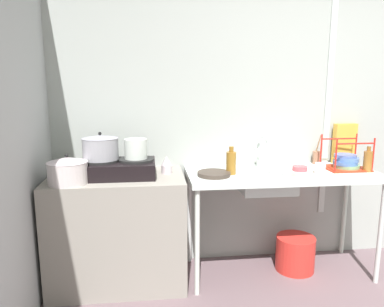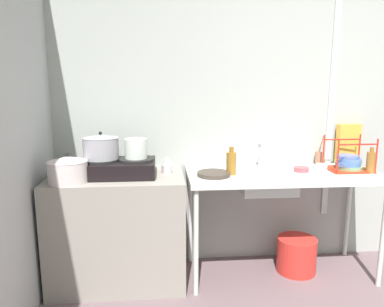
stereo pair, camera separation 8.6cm
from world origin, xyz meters
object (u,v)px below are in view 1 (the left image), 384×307
object	(u,v)px
cup_by_rack	(320,168)
utensil_jar	(317,157)
percolator	(167,165)
frying_pan	(214,174)
bottle_by_sink	(231,162)
faucet	(260,146)
dish_rack	(346,162)
bottle_by_rack	(368,161)
cereal_box	(344,143)
pot_on_left_burner	(100,147)
sink_basin	(266,182)
pot_on_right_burner	(136,149)
bucket_on_floor	(295,253)
pot_beside_stove	(68,170)
small_bowl_on_drainboard	(300,168)
stove	(119,168)

from	to	relation	value
cup_by_rack	utensil_jar	distance (m)	0.36
percolator	frying_pan	distance (m)	0.36
bottle_by_sink	faucet	bearing A→B (deg)	29.18
percolator	dish_rack	size ratio (longest dim) A/B	0.42
bottle_by_rack	cereal_box	distance (m)	0.33
pot_on_left_burner	sink_basin	distance (m)	1.26
pot_on_right_burner	cereal_box	bearing A→B (deg)	8.06
faucet	dish_rack	xyz separation A→B (m)	(0.67, -0.09, -0.12)
pot_on_left_burner	bucket_on_floor	distance (m)	1.75
pot_on_left_burner	frying_pan	bearing A→B (deg)	-4.69
pot_on_left_burner	pot_beside_stove	size ratio (longest dim) A/B	0.96
frying_pan	cup_by_rack	xyz separation A→B (m)	(0.80, -0.03, 0.03)
cereal_box	pot_on_left_burner	bearing A→B (deg)	-179.59
cup_by_rack	cereal_box	size ratio (longest dim) A/B	0.24
cereal_box	frying_pan	bearing A→B (deg)	-171.72
pot_on_left_burner	small_bowl_on_drainboard	xyz separation A→B (m)	(1.50, 0.01, -0.20)
pot_on_left_burner	small_bowl_on_drainboard	distance (m)	1.51
small_bowl_on_drainboard	frying_pan	bearing A→B (deg)	-173.51
faucet	bottle_by_sink	distance (m)	0.32
pot_beside_stove	percolator	size ratio (longest dim) A/B	2.03
dish_rack	cereal_box	size ratio (longest dim) A/B	0.95
stove	bottle_by_sink	distance (m)	0.82
pot_on_right_burner	frying_pan	world-z (taller)	pot_on_right_burner
bottle_by_rack	stove	bearing A→B (deg)	177.71
sink_basin	frying_pan	bearing A→B (deg)	-174.48
pot_on_right_burner	dish_rack	xyz separation A→B (m)	(1.63, 0.02, -0.15)
pot_beside_stove	cup_by_rack	world-z (taller)	pot_beside_stove
pot_on_right_burner	bottle_by_sink	distance (m)	0.71
frying_pan	bottle_by_sink	world-z (taller)	bottle_by_sink
frying_pan	cup_by_rack	bearing A→B (deg)	-2.30
pot_on_right_burner	utensil_jar	xyz separation A→B (m)	(1.49, 0.24, -0.14)
bottle_by_sink	pot_beside_stove	bearing A→B (deg)	-173.52
bottle_by_rack	faucet	bearing A→B (deg)	166.36
sink_basin	pot_on_right_burner	bearing A→B (deg)	178.41
bottle_by_sink	cereal_box	distance (m)	1.07
pot_on_left_burner	pot_on_right_burner	xyz separation A→B (m)	(0.25, 0.00, -0.02)
frying_pan	pot_on_left_burner	bearing A→B (deg)	175.31
cup_by_rack	pot_beside_stove	bearing A→B (deg)	-178.02
bottle_by_sink	sink_basin	bearing A→B (deg)	0.77
frying_pan	bottle_by_rack	distance (m)	1.19
small_bowl_on_drainboard	bottle_by_rack	distance (m)	0.51
pot_on_left_burner	faucet	world-z (taller)	pot_on_left_burner
pot_on_left_burner	frying_pan	distance (m)	0.84
stove	small_bowl_on_drainboard	world-z (taller)	stove
pot_on_left_burner	bottle_by_sink	world-z (taller)	pot_on_left_burner
sink_basin	stove	bearing A→B (deg)	178.59
cup_by_rack	utensil_jar	bearing A→B (deg)	68.95
pot_beside_stove	bottle_by_rack	distance (m)	2.20
pot_beside_stove	bucket_on_floor	world-z (taller)	pot_beside_stove
percolator	frying_pan	world-z (taller)	percolator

